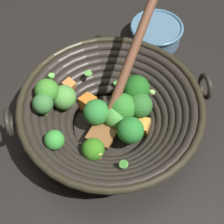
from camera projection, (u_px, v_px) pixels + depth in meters
name	position (u px, v px, depth m)	size (l,w,h in m)	color
ground_plane	(111.00, 127.00, 0.72)	(4.00, 4.00, 0.00)	black
wok	(110.00, 111.00, 0.67)	(0.36, 0.41, 0.26)	black
prep_bowl	(157.00, 33.00, 0.85)	(0.13, 0.13, 0.05)	slate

